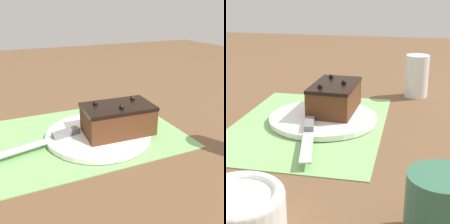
{
  "view_description": "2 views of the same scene",
  "coord_description": "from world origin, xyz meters",
  "views": [
    {
      "loc": [
        -0.17,
        -0.56,
        0.3
      ],
      "look_at": [
        0.05,
        -0.06,
        0.08
      ],
      "focal_mm": 42.0,
      "sensor_mm": 36.0,
      "label": 1
    },
    {
      "loc": [
        -0.77,
        -0.23,
        0.31
      ],
      "look_at": [
        0.03,
        -0.06,
        0.03
      ],
      "focal_mm": 60.0,
      "sensor_mm": 36.0,
      "label": 2
    }
  ],
  "objects": [
    {
      "name": "ground_plane",
      "position": [
        0.0,
        0.0,
        0.0
      ],
      "size": [
        3.0,
        3.0,
        0.0
      ],
      "primitive_type": "plane",
      "color": "brown"
    },
    {
      "name": "placemat_woven",
      "position": [
        0.0,
        0.0,
        0.0
      ],
      "size": [
        0.46,
        0.34,
        0.0
      ],
      "primitive_type": "cube",
      "color": "#7AB266",
      "rests_on": "ground_plane"
    },
    {
      "name": "serving_knife",
      "position": [
        -0.08,
        -0.02,
        0.02
      ],
      "size": [
        0.2,
        0.07,
        0.01
      ],
      "rotation": [
        0.0,
        0.0,
        1.8
      ],
      "color": "slate",
      "rests_on": "cake_plate"
    },
    {
      "name": "chocolate_cake",
      "position": [
        0.07,
        -0.05,
        0.05
      ],
      "size": [
        0.17,
        0.11,
        0.08
      ],
      "rotation": [
        0.0,
        0.0,
        -0.05
      ],
      "color": "#512D19",
      "rests_on": "cake_plate"
    },
    {
      "name": "cake_plate",
      "position": [
        0.03,
        -0.03,
        0.01
      ],
      "size": [
        0.25,
        0.25,
        0.01
      ],
      "color": "white",
      "rests_on": "placemat_woven"
    }
  ]
}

